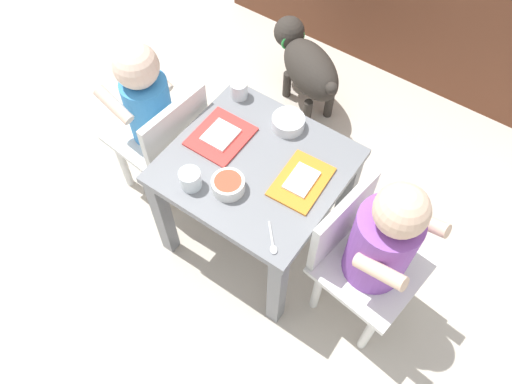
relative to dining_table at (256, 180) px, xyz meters
name	(u,v)px	position (x,y,z in m)	size (l,w,h in m)	color
ground_plane	(256,234)	(0.00, 0.00, -0.35)	(7.00, 7.00, 0.00)	beige
dining_table	(256,180)	(0.00, 0.00, 0.00)	(0.51, 0.48, 0.44)	slate
seated_child_left	(150,110)	(-0.41, -0.01, 0.06)	(0.30, 0.30, 0.66)	silver
seated_child_right	(378,243)	(0.42, -0.02, 0.08)	(0.32, 0.32, 0.69)	silver
dog	(307,64)	(-0.22, 0.67, -0.15)	(0.42, 0.31, 0.31)	#332D28
food_tray_left	(221,136)	(-0.14, 0.02, 0.09)	(0.16, 0.18, 0.02)	red
food_tray_right	(301,181)	(0.14, 0.02, 0.09)	(0.14, 0.19, 0.02)	orange
water_cup_left	(190,180)	(-0.11, -0.17, 0.11)	(0.06, 0.06, 0.06)	white
water_cup_right	(239,90)	(-0.20, 0.19, 0.11)	(0.06, 0.06, 0.06)	white
veggie_bowl_far	(228,185)	(-0.01, -0.12, 0.11)	(0.09, 0.09, 0.04)	white
cereal_bowl_left_side	(289,123)	(0.00, 0.17, 0.11)	(0.10, 0.10, 0.04)	white
spoon_by_left_tray	(272,241)	(0.18, -0.19, 0.09)	(0.08, 0.08, 0.01)	silver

